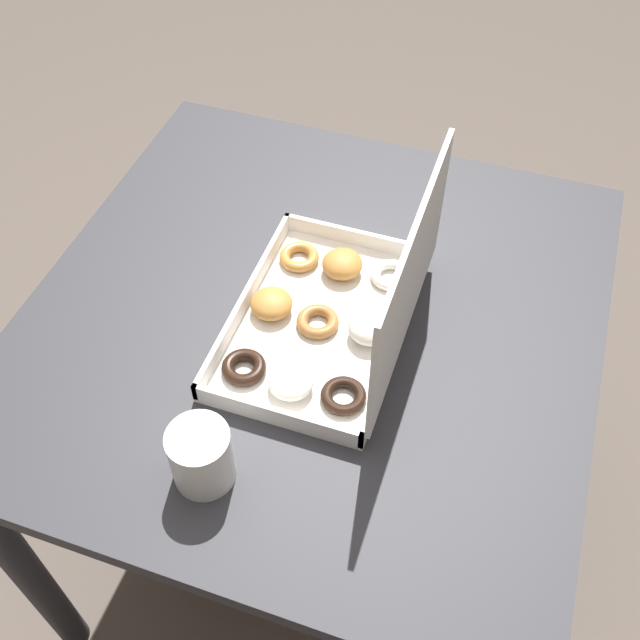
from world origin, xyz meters
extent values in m
plane|color=#564C44|center=(0.00, 0.00, 0.00)|extent=(8.00, 8.00, 0.00)
cube|color=#2D2D33|center=(0.00, 0.00, 0.75)|extent=(0.93, 0.90, 0.03)
cylinder|color=#2D2D33|center=(-0.42, -0.40, 0.37)|extent=(0.06, 0.06, 0.74)
cylinder|color=#2D2D33|center=(0.42, -0.40, 0.37)|extent=(0.06, 0.06, 0.74)
cylinder|color=#2D2D33|center=(-0.42, 0.40, 0.37)|extent=(0.06, 0.06, 0.74)
cube|color=silver|center=(0.02, 0.02, 0.77)|extent=(0.39, 0.26, 0.01)
cube|color=white|center=(0.02, -0.11, 0.79)|extent=(0.39, 0.01, 0.03)
cube|color=white|center=(0.02, 0.14, 0.79)|extent=(0.39, 0.01, 0.03)
cube|color=white|center=(-0.17, 0.02, 0.79)|extent=(0.01, 0.26, 0.03)
cube|color=white|center=(0.21, 0.02, 0.79)|extent=(0.01, 0.26, 0.03)
cube|color=white|center=(0.02, 0.15, 0.92)|extent=(0.39, 0.01, 0.24)
torus|color=#B77A38|center=(-0.10, -0.06, 0.78)|extent=(0.07, 0.07, 0.02)
ellipsoid|color=#B77A38|center=(0.02, -0.06, 0.79)|extent=(0.07, 0.07, 0.04)
torus|color=black|center=(0.15, -0.06, 0.78)|extent=(0.07, 0.07, 0.02)
ellipsoid|color=#B77A38|center=(-0.09, 0.02, 0.79)|extent=(0.07, 0.07, 0.04)
torus|color=#9E6633|center=(0.03, 0.02, 0.78)|extent=(0.07, 0.07, 0.02)
ellipsoid|color=white|center=(0.15, 0.02, 0.79)|extent=(0.07, 0.07, 0.03)
torus|color=white|center=(-0.11, 0.10, 0.78)|extent=(0.07, 0.07, 0.02)
ellipsoid|color=white|center=(0.02, 0.10, 0.79)|extent=(0.07, 0.07, 0.04)
torus|color=black|center=(0.15, 0.10, 0.78)|extent=(0.07, 0.07, 0.02)
cylinder|color=white|center=(0.32, -0.04, 0.81)|extent=(0.08, 0.08, 0.10)
cylinder|color=black|center=(0.32, -0.04, 0.86)|extent=(0.07, 0.07, 0.01)
camera|label=1|loc=(0.73, 0.26, 1.68)|focal=42.00mm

